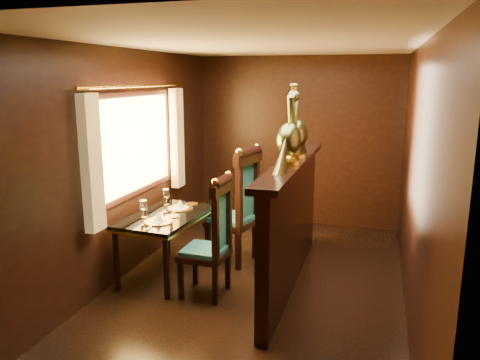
{
  "coord_description": "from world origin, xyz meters",
  "views": [
    {
      "loc": [
        1.15,
        -4.39,
        2.19
      ],
      "look_at": [
        -0.26,
        0.35,
        1.1
      ],
      "focal_mm": 35.0,
      "sensor_mm": 36.0,
      "label": 1
    }
  ],
  "objects_px": {
    "chair_right": "(242,203)",
    "peacock_left": "(289,125)",
    "dining_table": "(166,220)",
    "peacock_right": "(297,121)",
    "chair_left": "(215,234)"
  },
  "relations": [
    {
      "from": "dining_table",
      "to": "chair_left",
      "type": "bearing_deg",
      "value": -21.62
    },
    {
      "from": "chair_right",
      "to": "peacock_left",
      "type": "xyz_separation_m",
      "value": [
        0.67,
        -0.66,
        1.0
      ]
    },
    {
      "from": "peacock_left",
      "to": "peacock_right",
      "type": "bearing_deg",
      "value": 90.0
    },
    {
      "from": "peacock_left",
      "to": "peacock_right",
      "type": "height_order",
      "value": "peacock_left"
    },
    {
      "from": "chair_right",
      "to": "dining_table",
      "type": "bearing_deg",
      "value": -128.27
    },
    {
      "from": "dining_table",
      "to": "peacock_right",
      "type": "xyz_separation_m",
      "value": [
        1.38,
        0.33,
        1.1
      ]
    },
    {
      "from": "peacock_left",
      "to": "dining_table",
      "type": "bearing_deg",
      "value": 176.39
    },
    {
      "from": "dining_table",
      "to": "chair_left",
      "type": "height_order",
      "value": "chair_left"
    },
    {
      "from": "dining_table",
      "to": "peacock_left",
      "type": "distance_m",
      "value": 1.77
    },
    {
      "from": "chair_left",
      "to": "peacock_left",
      "type": "distance_m",
      "value": 1.3
    },
    {
      "from": "chair_left",
      "to": "peacock_left",
      "type": "bearing_deg",
      "value": 22.21
    },
    {
      "from": "dining_table",
      "to": "peacock_right",
      "type": "distance_m",
      "value": 1.8
    },
    {
      "from": "dining_table",
      "to": "peacock_right",
      "type": "relative_size",
      "value": 1.63
    },
    {
      "from": "dining_table",
      "to": "chair_left",
      "type": "distance_m",
      "value": 0.78
    },
    {
      "from": "chair_right",
      "to": "peacock_left",
      "type": "distance_m",
      "value": 1.37
    }
  ]
}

